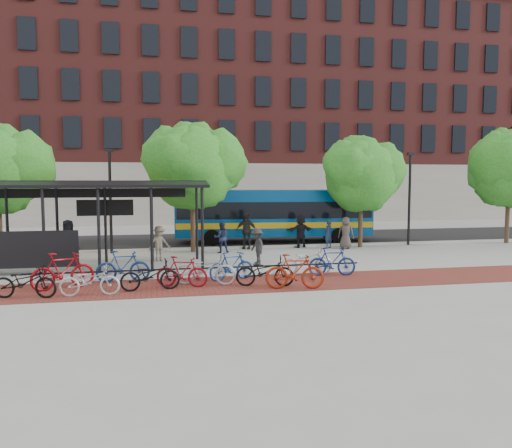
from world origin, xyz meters
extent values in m
plane|color=#9E9E99|center=(0.00, 0.00, 0.00)|extent=(160.00, 160.00, 0.00)
cube|color=black|center=(0.00, 8.00, 0.01)|extent=(160.00, 8.00, 0.01)
cube|color=#B7B7B2|center=(0.00, 4.00, 0.06)|extent=(160.00, 0.25, 0.12)
cube|color=maroon|center=(-2.00, -5.00, 0.00)|extent=(24.00, 3.00, 0.01)
cube|color=black|center=(-3.30, -4.10, 0.00)|extent=(12.00, 0.05, 0.95)
cube|color=maroon|center=(10.00, 26.00, 10.00)|extent=(55.00, 14.00, 20.00)
cube|color=#7A664C|center=(-16.00, 40.00, 15.00)|extent=(22.00, 22.00, 30.00)
cylinder|color=black|center=(-11.00, 0.85, 1.65)|extent=(0.12, 0.12, 3.30)
cylinder|color=black|center=(-9.00, -1.85, 1.65)|extent=(0.12, 0.12, 3.30)
cylinder|color=black|center=(-9.00, 0.85, 1.65)|extent=(0.12, 0.12, 3.30)
cylinder|color=black|center=(-7.00, -1.85, 1.65)|extent=(0.12, 0.12, 3.30)
cylinder|color=black|center=(-7.00, 0.85, 1.65)|extent=(0.12, 0.12, 3.30)
cylinder|color=black|center=(-5.00, -1.85, 1.65)|extent=(0.12, 0.12, 3.30)
cylinder|color=black|center=(-5.00, 0.85, 1.65)|extent=(0.12, 0.12, 3.30)
cylinder|color=black|center=(-3.00, -1.85, 1.65)|extent=(0.12, 0.12, 3.30)
cylinder|color=black|center=(-3.00, 0.85, 1.65)|extent=(0.12, 0.12, 3.30)
cube|color=black|center=(-10.00, -1.90, 1.00)|extent=(4.50, 0.08, 1.40)
cube|color=black|center=(-8.00, -1.20, 3.45)|extent=(10.60, 1.65, 0.29)
cube|color=black|center=(-8.00, 0.20, 3.45)|extent=(10.60, 1.65, 0.29)
cube|color=black|center=(-8.00, 0.90, 3.05)|extent=(9.00, 0.10, 0.40)
cube|color=black|center=(-7.00, 0.95, 2.40)|extent=(2.40, 0.12, 0.70)
cube|color=#FF7200|center=(-7.00, 1.03, 2.40)|extent=(2.20, 0.02, 0.55)
cylinder|color=#382619|center=(-12.00, 3.30, 1.19)|extent=(0.24, 0.24, 2.38)
sphere|color=#27681B|center=(-11.00, 3.50, 4.28)|extent=(3.20, 3.20, 3.20)
sphere|color=#27681B|center=(-11.90, 3.70, 4.78)|extent=(2.80, 2.80, 2.80)
cylinder|color=#382619|center=(-3.00, 3.30, 1.26)|extent=(0.24, 0.24, 2.52)
sphere|color=#27681B|center=(-3.00, 3.30, 4.20)|extent=(4.20, 4.20, 4.20)
sphere|color=#27681B|center=(-1.95, 3.50, 4.50)|extent=(3.36, 3.36, 3.36)
sphere|color=#27681B|center=(-3.84, 3.00, 4.60)|extent=(3.15, 3.15, 3.15)
sphere|color=#27681B|center=(-2.90, 3.70, 5.00)|extent=(2.94, 2.94, 2.94)
cylinder|color=#382619|center=(6.00, 3.30, 1.14)|extent=(0.24, 0.24, 2.27)
sphere|color=#27681B|center=(6.00, 3.30, 3.79)|extent=(3.80, 3.80, 3.80)
sphere|color=#27681B|center=(6.95, 3.50, 4.09)|extent=(3.04, 3.04, 3.04)
sphere|color=#27681B|center=(5.24, 3.00, 4.20)|extent=(2.85, 2.85, 2.85)
sphere|color=#27681B|center=(6.10, 3.70, 4.59)|extent=(2.66, 2.66, 2.66)
cylinder|color=#382619|center=(15.00, 3.30, 1.22)|extent=(0.24, 0.24, 2.45)
sphere|color=#27681B|center=(15.00, 3.30, 4.21)|extent=(4.40, 4.40, 4.40)
sphere|color=#27681B|center=(14.12, 3.00, 4.61)|extent=(3.30, 3.30, 3.30)
sphere|color=#27681B|center=(15.10, 3.70, 5.01)|extent=(3.08, 3.08, 3.08)
cylinder|color=black|center=(-7.00, 3.60, 2.50)|extent=(0.14, 0.14, 5.00)
cube|color=black|center=(-7.00, 3.60, 5.05)|extent=(0.35, 0.20, 0.15)
cylinder|color=black|center=(9.00, 3.60, 2.50)|extent=(0.14, 0.14, 5.00)
cube|color=black|center=(9.00, 3.60, 5.05)|extent=(0.35, 0.20, 0.15)
cube|color=navy|center=(1.88, 6.37, 1.71)|extent=(11.43, 3.32, 2.58)
cube|color=black|center=(1.88, 6.37, 1.93)|extent=(11.21, 3.34, 0.94)
cube|color=gold|center=(1.88, 6.37, 1.08)|extent=(11.32, 3.36, 0.33)
cube|color=navy|center=(1.88, 6.37, 2.96)|extent=(11.18, 3.06, 0.17)
cylinder|color=black|center=(-1.81, 5.44, 0.45)|extent=(0.92, 0.33, 0.90)
cylinder|color=black|center=(-1.62, 7.88, 0.45)|extent=(0.92, 0.33, 0.90)
cylinder|color=black|center=(5.38, 4.87, 0.45)|extent=(0.92, 0.33, 0.90)
cylinder|color=black|center=(5.58, 7.31, 0.45)|extent=(0.92, 0.33, 0.90)
imported|color=black|center=(-8.78, -5.74, 0.51)|extent=(2.04, 1.06, 1.02)
imported|color=maroon|center=(-7.87, -4.63, 0.62)|extent=(2.12, 1.36, 1.24)
imported|color=#ADADB0|center=(-6.88, -5.80, 0.48)|extent=(1.84, 0.67, 0.96)
imported|color=navy|center=(-6.00, -3.80, 0.56)|extent=(1.88, 0.56, 1.13)
imported|color=black|center=(-5.04, -5.39, 0.51)|extent=(1.98, 0.84, 1.01)
imported|color=maroon|center=(-4.00, -5.09, 0.53)|extent=(1.82, 0.97, 1.06)
imported|color=#A2A3A5|center=(-3.20, -4.87, 0.56)|extent=(2.25, 1.30, 1.12)
imported|color=navy|center=(-2.18, -4.23, 0.52)|extent=(1.80, 0.97, 1.04)
imported|color=black|center=(-1.23, -5.49, 0.52)|extent=(2.09, 1.11, 1.04)
imported|color=maroon|center=(-0.35, -6.11, 0.58)|extent=(2.02, 0.93, 1.17)
imported|color=#AFAFB1|center=(0.75, -3.83, 0.55)|extent=(2.11, 0.80, 1.09)
imported|color=navy|center=(1.66, -4.17, 0.54)|extent=(1.85, 0.74, 1.08)
imported|color=black|center=(-8.53, 0.59, 0.96)|extent=(1.06, 0.83, 1.92)
imported|color=#1C2442|center=(-1.64, 2.64, 0.77)|extent=(0.77, 0.61, 1.54)
imported|color=#635949|center=(-4.69, 0.61, 0.79)|extent=(1.17, 0.95, 1.58)
imported|color=#262626|center=(-0.17, 3.80, 0.96)|extent=(1.21, 0.89, 1.91)
imported|color=black|center=(2.79, 3.80, 0.88)|extent=(1.71, 1.04, 1.76)
imported|color=#443A37|center=(4.98, 2.82, 0.85)|extent=(0.98, 0.86, 1.69)
imported|color=#1B2840|center=(4.13, 3.17, 0.76)|extent=(0.66, 0.60, 1.52)
imported|color=#272727|center=(-0.56, -0.92, 0.77)|extent=(0.78, 1.10, 1.54)
camera|label=1|loc=(-4.84, -21.83, 3.59)|focal=35.00mm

